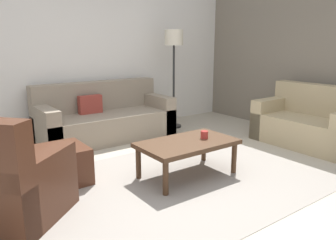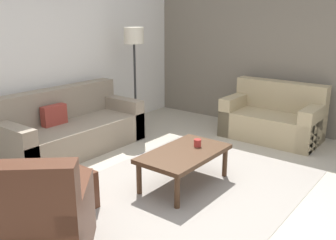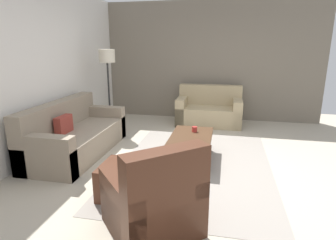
{
  "view_description": "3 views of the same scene",
  "coord_description": "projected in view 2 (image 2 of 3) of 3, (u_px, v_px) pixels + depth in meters",
  "views": [
    {
      "loc": [
        -2.03,
        -2.61,
        1.48
      ],
      "look_at": [
        0.1,
        0.32,
        0.62
      ],
      "focal_mm": 34.76,
      "sensor_mm": 36.0,
      "label": 1
    },
    {
      "loc": [
        -3.0,
        -2.16,
        1.93
      ],
      "look_at": [
        0.09,
        0.24,
        0.78
      ],
      "focal_mm": 39.19,
      "sensor_mm": 36.0,
      "label": 2
    },
    {
      "loc": [
        -3.98,
        -0.42,
        1.81
      ],
      "look_at": [
        -0.11,
        0.39,
        0.73
      ],
      "focal_mm": 30.02,
      "sensor_mm": 36.0,
      "label": 3
    }
  ],
  "objects": [
    {
      "name": "ground_plane",
      "position": [
        180.0,
        193.0,
        4.09
      ],
      "size": [
        8.0,
        8.0,
        0.0
      ],
      "primitive_type": "plane",
      "color": "#B2A893"
    },
    {
      "name": "rear_partition",
      "position": [
        33.0,
        51.0,
        5.22
      ],
      "size": [
        6.0,
        0.12,
        2.8
      ],
      "primitive_type": "cube",
      "color": "silver",
      "rests_on": "ground_plane"
    },
    {
      "name": "stone_feature_panel",
      "position": [
        289.0,
        47.0,
        5.97
      ],
      "size": [
        0.12,
        5.2,
        2.8
      ],
      "primitive_type": "cube",
      "color": "slate",
      "rests_on": "ground_plane"
    },
    {
      "name": "area_rug",
      "position": [
        180.0,
        192.0,
        4.09
      ],
      "size": [
        3.19,
        2.28,
        0.01
      ],
      "primitive_type": "cube",
      "color": "gray",
      "rests_on": "ground_plane"
    },
    {
      "name": "couch_main",
      "position": [
        68.0,
        130.0,
        5.32
      ],
      "size": [
        2.08,
        0.91,
        0.88
      ],
      "color": "gray",
      "rests_on": "ground_plane"
    },
    {
      "name": "couch_loveseat",
      "position": [
        274.0,
        119.0,
        5.84
      ],
      "size": [
        0.84,
        1.46,
        0.88
      ],
      "color": "tan",
      "rests_on": "ground_plane"
    },
    {
      "name": "armchair_leather",
      "position": [
        35.0,
        229.0,
        2.86
      ],
      "size": [
        1.13,
        1.13,
        0.95
      ],
      "color": "#4C2819",
      "rests_on": "ground_plane"
    },
    {
      "name": "ottoman",
      "position": [
        60.0,
        192.0,
        3.68
      ],
      "size": [
        0.56,
        0.56,
        0.4
      ],
      "primitive_type": "cube",
      "color": "#4C2819",
      "rests_on": "ground_plane"
    },
    {
      "name": "coffee_table",
      "position": [
        184.0,
        156.0,
        4.19
      ],
      "size": [
        1.1,
        0.64,
        0.41
      ],
      "color": "#472D1C",
      "rests_on": "ground_plane"
    },
    {
      "name": "cup",
      "position": [
        198.0,
        143.0,
        4.32
      ],
      "size": [
        0.09,
        0.09,
        0.09
      ],
      "primitive_type": "cylinder",
      "color": "#B2332D",
      "rests_on": "coffee_table"
    },
    {
      "name": "lamp_standing",
      "position": [
        134.0,
        46.0,
        5.94
      ],
      "size": [
        0.32,
        0.32,
        1.71
      ],
      "color": "black",
      "rests_on": "ground_plane"
    }
  ]
}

